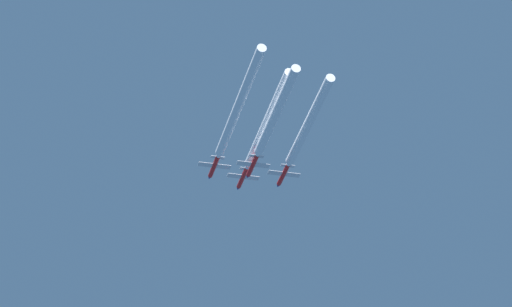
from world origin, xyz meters
The scene contains 8 objects.
jet_lead centered at (0.13, 7.51, 208.00)m, with size 9.03×13.15×3.16m.
jet_left_wingman centered at (-9.43, 0.72, 206.45)m, with size 9.03×13.15×3.16m.
jet_right_wingman centered at (9.98, -0.08, 205.92)m, with size 9.03×13.15×3.16m.
jet_slot centered at (-0.05, -5.84, 204.28)m, with size 9.03×13.15×3.16m.
smoke_trail_lead centered at (0.13, -22.45, 207.97)m, with size 2.42×47.96×2.42m.
smoke_trail_left_wingman centered at (-9.43, -31.25, 206.42)m, with size 2.42×51.98×2.42m.
smoke_trail_right_wingman centered at (9.98, -27.68, 205.89)m, with size 2.42×43.22×2.42m.
smoke_trail_slot centered at (-0.05, -32.78, 204.25)m, with size 2.42×41.90×2.42m.
Camera 1 is at (-75.32, -337.12, 2.95)m, focal length 102.30 mm.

